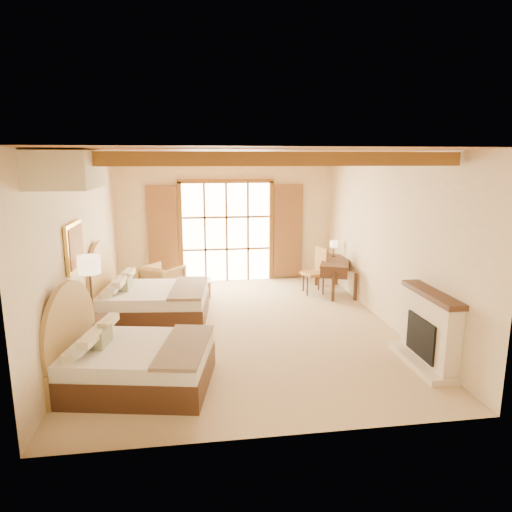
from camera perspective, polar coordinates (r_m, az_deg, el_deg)
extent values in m
plane|color=#CDB089|center=(8.66, -1.71, -8.84)|extent=(7.00, 7.00, 0.00)
plane|color=beige|center=(11.68, -3.74, 4.66)|extent=(5.50, 0.00, 5.50)
plane|color=beige|center=(8.38, -20.80, 1.05)|extent=(0.00, 7.00, 7.00)
plane|color=beige|center=(8.96, 15.98, 2.02)|extent=(0.00, 7.00, 7.00)
plane|color=#AE6A3E|center=(8.10, -1.85, 12.84)|extent=(7.00, 7.00, 0.00)
cube|color=white|center=(11.69, -3.70, 2.93)|extent=(2.20, 0.02, 2.50)
cube|color=brown|center=(11.64, -11.57, 2.68)|extent=(0.75, 0.06, 2.40)
cube|color=brown|center=(11.89, 4.03, 3.08)|extent=(0.75, 0.06, 2.40)
cube|color=beige|center=(7.44, 20.91, -8.67)|extent=(0.25, 1.30, 1.10)
cube|color=black|center=(7.44, 20.37, -9.45)|extent=(0.18, 0.80, 0.60)
cube|color=beige|center=(7.59, 20.02, -12.29)|extent=(0.45, 1.40, 0.10)
cube|color=#46291B|center=(7.27, 21.17, -4.46)|extent=(0.30, 1.40, 0.08)
cube|color=#E6BC4B|center=(7.63, -21.77, 1.11)|extent=(0.05, 0.95, 0.75)
cube|color=tan|center=(7.62, -21.55, 1.12)|extent=(0.02, 0.82, 0.62)
cube|color=#F0E8C3|center=(6.23, -22.44, 9.95)|extent=(0.70, 1.40, 0.45)
cube|color=#46291B|center=(6.70, -14.52, -13.93)|extent=(2.19, 1.82, 0.38)
cube|color=silver|center=(6.58, -14.66, -11.62)|extent=(2.15, 1.78, 0.21)
cube|color=#7F6F53|center=(6.49, -8.80, -10.60)|extent=(0.86, 1.58, 0.05)
cube|color=gray|center=(6.56, -18.73, -9.87)|extent=(0.19, 0.41, 0.23)
cube|color=#46291B|center=(9.20, -12.70, -6.53)|extent=(2.22, 1.78, 0.40)
cube|color=silver|center=(9.11, -12.79, -4.67)|extent=(2.18, 1.74, 0.22)
cube|color=#7F6F53|center=(9.05, -8.38, -3.82)|extent=(0.79, 1.65, 0.05)
cube|color=gray|center=(9.10, -15.86, -3.34)|extent=(0.17, 0.43, 0.24)
cube|color=#46291B|center=(7.80, -19.72, -9.50)|extent=(0.66, 0.66, 0.62)
cylinder|color=#3B281E|center=(8.03, -19.39, -11.16)|extent=(0.23, 0.23, 0.03)
cylinder|color=#3B281E|center=(7.79, -19.74, -6.44)|extent=(0.04, 0.04, 1.37)
cylinder|color=#FFE4AC|center=(7.60, -20.14, -1.02)|extent=(0.34, 0.34, 0.28)
imported|color=#9F7741|center=(10.62, -11.62, -3.07)|extent=(1.12, 1.12, 0.74)
cube|color=#A2814B|center=(10.61, -7.04, -3.95)|extent=(0.54, 0.54, 0.37)
cube|color=#46291B|center=(10.80, 9.91, -0.64)|extent=(1.09, 1.57, 0.05)
cube|color=#46291B|center=(10.83, 9.88, -1.34)|extent=(1.06, 1.53, 0.23)
cube|color=#A77739|center=(10.74, 7.19, -2.19)|extent=(0.59, 0.59, 0.06)
cube|color=#A77739|center=(10.72, 8.31, -0.52)|extent=(0.19, 0.46, 0.57)
cylinder|color=#3B281E|center=(11.21, 9.68, 0.01)|extent=(0.11, 0.11, 0.02)
cylinder|color=#3B281E|center=(11.19, 9.70, 0.68)|extent=(0.02, 0.02, 0.27)
cylinder|color=#FFE4AC|center=(11.16, 9.73, 1.49)|extent=(0.19, 0.19, 0.15)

